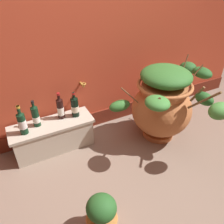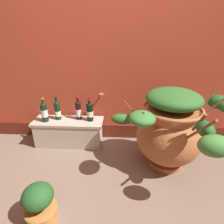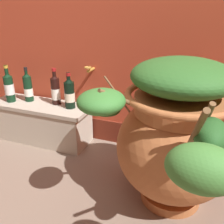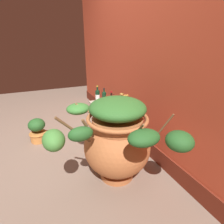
# 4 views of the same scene
# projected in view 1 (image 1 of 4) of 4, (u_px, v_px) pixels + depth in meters

# --- Properties ---
(ground_plane) EXTENTS (7.00, 7.00, 0.00)m
(ground_plane) POSITION_uv_depth(u_px,v_px,m) (144.00, 190.00, 2.03)
(ground_plane) COLOR #7A6656
(back_wall) EXTENTS (4.40, 0.33, 2.60)m
(back_wall) POSITION_uv_depth(u_px,v_px,m) (85.00, 13.00, 2.19)
(back_wall) COLOR #B74228
(back_wall) RESTS_ON ground_plane
(terracotta_urn) EXTENTS (1.23, 1.01, 0.85)m
(terracotta_urn) POSITION_uv_depth(u_px,v_px,m) (164.00, 102.00, 2.43)
(terracotta_urn) COLOR #B26638
(terracotta_urn) RESTS_ON ground_plane
(stone_ledge) EXTENTS (0.86, 0.30, 0.33)m
(stone_ledge) POSITION_uv_depth(u_px,v_px,m) (53.00, 135.00, 2.39)
(stone_ledge) COLOR beige
(stone_ledge) RESTS_ON ground_plane
(wine_bottle_left) EXTENTS (0.08, 0.08, 0.31)m
(wine_bottle_left) POSITION_uv_depth(u_px,v_px,m) (22.00, 122.00, 2.11)
(wine_bottle_left) COLOR black
(wine_bottle_left) RESTS_ON stone_ledge
(wine_bottle_middle) EXTENTS (0.08, 0.08, 0.28)m
(wine_bottle_middle) POSITION_uv_depth(u_px,v_px,m) (75.00, 106.00, 2.36)
(wine_bottle_middle) COLOR black
(wine_bottle_middle) RESTS_ON stone_ledge
(wine_bottle_right) EXTENTS (0.07, 0.07, 0.29)m
(wine_bottle_right) POSITION_uv_depth(u_px,v_px,m) (35.00, 116.00, 2.22)
(wine_bottle_right) COLOR black
(wine_bottle_right) RESTS_ON stone_ledge
(wine_bottle_back) EXTENTS (0.07, 0.07, 0.30)m
(wine_bottle_back) POSITION_uv_depth(u_px,v_px,m) (60.00, 108.00, 2.33)
(wine_bottle_back) COLOR black
(wine_bottle_back) RESTS_ON stone_ledge
(potted_shrub) EXTENTS (0.24, 0.24, 0.34)m
(potted_shrub) POSITION_uv_depth(u_px,v_px,m) (102.00, 214.00, 1.65)
(potted_shrub) COLOR #CC7F3D
(potted_shrub) RESTS_ON ground_plane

